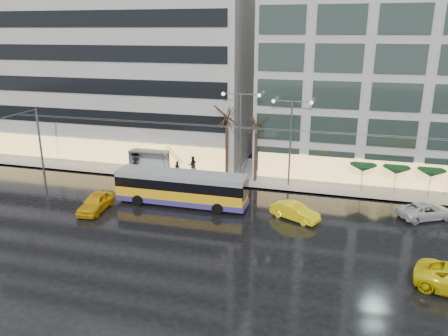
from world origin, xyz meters
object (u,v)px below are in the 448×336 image
at_px(taxi_a, 96,202).
at_px(bus_shelter, 147,156).
at_px(street_lamp_near, 241,125).
at_px(trolleybus, 181,189).

bearing_deg(taxi_a, bus_shelter, 87.01).
distance_m(street_lamp_near, taxi_a, 15.75).
bearing_deg(trolleybus, street_lamp_near, 64.16).
relative_size(bus_shelter, taxi_a, 0.94).
bearing_deg(taxi_a, street_lamp_near, 42.68).
xyz_separation_m(trolleybus, bus_shelter, (-6.77, 7.35, 0.48)).
height_order(trolleybus, street_lamp_near, street_lamp_near).
bearing_deg(trolleybus, taxi_a, -153.87).
relative_size(trolleybus, taxi_a, 2.64).
distance_m(bus_shelter, taxi_a, 10.68).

